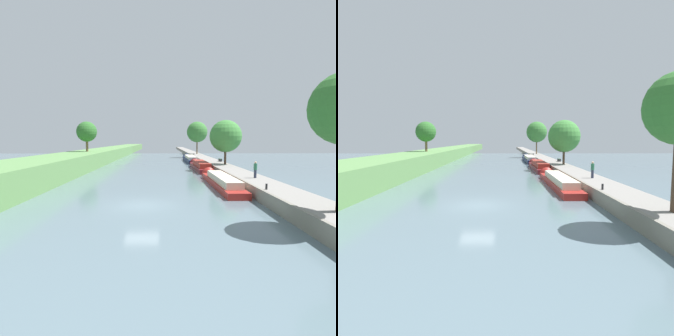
{
  "view_description": "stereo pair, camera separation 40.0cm",
  "coord_description": "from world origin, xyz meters",
  "views": [
    {
      "loc": [
        1.5,
        -20.37,
        4.78
      ],
      "look_at": [
        2.28,
        17.56,
        1.0
      ],
      "focal_mm": 30.3,
      "sensor_mm": 36.0,
      "label": 1
    },
    {
      "loc": [
        1.9,
        -20.38,
        4.78
      ],
      "look_at": [
        2.28,
        17.56,
        1.0
      ],
      "focal_mm": 30.3,
      "sensor_mm": 36.0,
      "label": 2
    }
  ],
  "objects": [
    {
      "name": "person_walking",
      "position": [
        10.76,
        7.43,
        1.87
      ],
      "size": [
        0.34,
        0.34,
        1.66
      ],
      "color": "#282D42",
      "rests_on": "right_towpath"
    },
    {
      "name": "right_towpath",
      "position": [
        10.68,
        0.0,
        0.5
      ],
      "size": [
        3.03,
        260.0,
        1.0
      ],
      "color": "gray",
      "rests_on": "ground_plane"
    },
    {
      "name": "mooring_bollard_far",
      "position": [
        9.46,
        50.58,
        1.22
      ],
      "size": [
        0.16,
        0.16,
        0.45
      ],
      "color": "black",
      "rests_on": "right_towpath"
    },
    {
      "name": "stone_quay",
      "position": [
        9.03,
        0.0,
        0.52
      ],
      "size": [
        0.25,
        260.0,
        1.05
      ],
      "color": "gray",
      "rests_on": "ground_plane"
    },
    {
      "name": "mooring_bollard_near",
      "position": [
        9.46,
        0.83,
        1.22
      ],
      "size": [
        0.16,
        0.16,
        0.45
      ],
      "color": "black",
      "rests_on": "right_towpath"
    },
    {
      "name": "narrowboat_red",
      "position": [
        7.59,
        9.12,
        0.5
      ],
      "size": [
        1.9,
        15.18,
        1.83
      ],
      "color": "maroon",
      "rests_on": "ground_plane"
    },
    {
      "name": "narrowboat_maroon",
      "position": [
        7.68,
        25.7,
        0.56
      ],
      "size": [
        2.07,
        14.86,
        2.04
      ],
      "color": "maroon",
      "rests_on": "ground_plane"
    },
    {
      "name": "tree_rightbank_midnear",
      "position": [
        11.28,
        23.32,
        5.34
      ],
      "size": [
        4.95,
        4.95,
        6.82
      ],
      "color": "#4C3828",
      "rests_on": "right_towpath"
    },
    {
      "name": "park_bench",
      "position": [
        11.74,
        29.27,
        1.34
      ],
      "size": [
        0.44,
        1.5,
        0.47
      ],
      "color": "#333338",
      "rests_on": "right_towpath"
    },
    {
      "name": "tree_leftbank_downstream",
      "position": [
        -12.79,
        33.9,
        6.3
      ],
      "size": [
        3.82,
        3.82,
        5.68
      ],
      "color": "brown",
      "rests_on": "left_grassy_bank"
    },
    {
      "name": "tree_rightbank_midfar",
      "position": [
        10.88,
        55.92,
        6.86
      ],
      "size": [
        5.53,
        5.53,
        8.64
      ],
      "color": "brown",
      "rests_on": "right_towpath"
    },
    {
      "name": "ground_plane",
      "position": [
        0.0,
        0.0,
        0.0
      ],
      "size": [
        160.0,
        160.0,
        0.0
      ],
      "primitive_type": "plane",
      "color": "slate"
    },
    {
      "name": "narrowboat_navy",
      "position": [
        7.61,
        42.55,
        0.55
      ],
      "size": [
        1.98,
        16.94,
        1.88
      ],
      "color": "#141E42",
      "rests_on": "ground_plane"
    }
  ]
}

